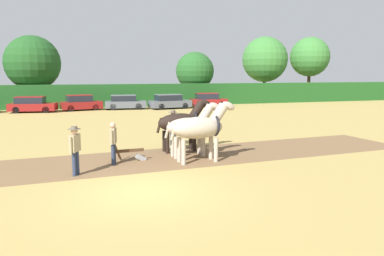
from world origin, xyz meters
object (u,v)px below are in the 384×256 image
(tree_right, at_px, (265,60))
(tree_far_right, at_px, (310,57))
(draft_horse_lead_right, at_px, (191,127))
(parked_car_right, at_px, (170,102))
(parked_car_center_right, at_px, (125,102))
(plow, at_px, (132,154))
(tree_center_right, at_px, (195,71))
(farmer_at_plow, at_px, (113,140))
(parked_car_far_right, at_px, (208,100))
(draft_horse_trail_left, at_px, (182,122))
(farmer_onlooker_left, at_px, (75,146))
(tree_center, at_px, (33,63))
(parked_car_center_left, at_px, (32,105))
(parked_car_center, at_px, (81,103))
(farmer_beside_team, at_px, (173,125))
(draft_horse_lead_left, at_px, (200,128))

(tree_right, xyz_separation_m, tree_far_right, (7.05, 0.05, 0.43))
(draft_horse_lead_right, xyz_separation_m, parked_car_right, (4.56, 22.18, -0.60))
(draft_horse_lead_right, height_order, parked_car_center_right, draft_horse_lead_right)
(tree_right, xyz_separation_m, plow, (-22.45, -30.55, -5.18))
(tree_center_right, xyz_separation_m, tree_right, (10.32, 1.31, 1.58))
(tree_far_right, distance_m, farmer_at_plow, 43.60)
(tree_far_right, height_order, parked_car_far_right, tree_far_right)
(draft_horse_lead_right, bearing_deg, parked_car_center_right, 85.98)
(tree_far_right, xyz_separation_m, plow, (-29.50, -30.60, -5.61))
(parked_car_center_right, bearing_deg, draft_horse_trail_left, -86.04)
(parked_car_far_right, bearing_deg, draft_horse_trail_left, -107.12)
(draft_horse_lead_right, height_order, parked_car_right, draft_horse_lead_right)
(farmer_onlooker_left, bearing_deg, tree_center_right, 92.82)
(tree_center, xyz_separation_m, parked_car_right, (13.59, -6.82, -4.03))
(tree_center_right, xyz_separation_m, parked_car_center_left, (-18.19, -6.55, -3.20))
(tree_center_right, bearing_deg, tree_far_right, 4.49)
(parked_car_center, xyz_separation_m, parked_car_center_right, (4.33, -0.15, -0.03))
(tree_center, relative_size, tree_center_right, 1.23)
(farmer_beside_team, bearing_deg, parked_car_far_right, 25.48)
(tree_center, xyz_separation_m, farmer_beside_team, (8.87, -26.54, -3.67))
(parked_car_right, bearing_deg, draft_horse_trail_left, -111.32)
(farmer_onlooker_left, bearing_deg, parked_car_center_left, 126.69)
(farmer_onlooker_left, bearing_deg, draft_horse_lead_left, 35.61)
(tree_center, xyz_separation_m, farmer_at_plow, (5.63, -29.53, -3.76))
(tree_center, bearing_deg, draft_horse_trail_left, -72.20)
(tree_far_right, height_order, farmer_onlooker_left, tree_far_right)
(tree_right, height_order, draft_horse_trail_left, tree_right)
(parked_car_far_right, bearing_deg, farmer_at_plow, -112.36)
(tree_right, bearing_deg, tree_center, -177.28)
(farmer_beside_team, xyz_separation_m, parked_car_right, (4.72, 19.71, -0.36))
(tree_far_right, height_order, farmer_at_plow, tree_far_right)
(tree_center, bearing_deg, parked_car_center_right, -33.54)
(tree_far_right, relative_size, draft_horse_lead_right, 3.20)
(tree_center, bearing_deg, parked_car_center, -50.96)
(draft_horse_lead_left, relative_size, parked_car_center_right, 0.69)
(farmer_beside_team, height_order, parked_car_center_right, farmer_beside_team)
(tree_far_right, relative_size, farmer_beside_team, 4.79)
(parked_car_far_right, bearing_deg, draft_horse_lead_left, -104.85)
(draft_horse_trail_left, distance_m, farmer_at_plow, 3.73)
(tree_center, height_order, farmer_beside_team, tree_center)
(parked_car_right, bearing_deg, farmer_at_plow, -118.21)
(tree_right, relative_size, tree_far_right, 0.98)
(tree_right, relative_size, farmer_beside_team, 4.71)
(tree_center, relative_size, parked_car_center_left, 1.75)
(tree_center_right, height_order, parked_car_center_left, tree_center_right)
(draft_horse_trail_left, relative_size, farmer_onlooker_left, 1.57)
(tree_center_right, height_order, parked_car_right, tree_center_right)
(farmer_beside_team, bearing_deg, parked_car_center_right, 49.18)
(tree_center_right, bearing_deg, tree_right, 7.24)
(plow, bearing_deg, farmer_onlooker_left, -148.06)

